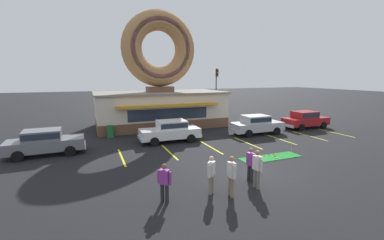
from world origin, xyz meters
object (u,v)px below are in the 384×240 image
(pedestrian_hooded_kid, at_px, (211,173))
(pedestrian_clipboard_woman, at_px, (164,181))
(putting_flag_pin, at_px, (292,147))
(trash_bin, at_px, (111,131))
(car_white, at_px, (170,130))
(car_silver, at_px, (256,124))
(pedestrian_leather_jacket_man, at_px, (251,163))
(pedestrian_blue_sweater_man, at_px, (231,174))
(pedestrian_beanie_man, at_px, (257,167))
(golf_ball, at_px, (256,160))
(car_grey, at_px, (45,141))
(traffic_light_pole, at_px, (216,86))
(car_red, at_px, (305,119))

(pedestrian_hooded_kid, height_order, pedestrian_clipboard_woman, pedestrian_hooded_kid)
(putting_flag_pin, relative_size, trash_bin, 0.56)
(trash_bin, bearing_deg, car_white, -36.98)
(trash_bin, bearing_deg, pedestrian_hooded_kid, -75.75)
(car_silver, bearing_deg, pedestrian_leather_jacket_man, -127.33)
(pedestrian_blue_sweater_man, xyz_separation_m, pedestrian_beanie_man, (1.44, 0.27, 0.01))
(golf_ball, xyz_separation_m, pedestrian_hooded_kid, (-4.33, -2.84, 0.85))
(car_grey, xyz_separation_m, traffic_light_pole, (17.46, 10.75, 2.84))
(car_red, distance_m, pedestrian_beanie_man, 15.36)
(pedestrian_hooded_kid, bearing_deg, car_silver, 45.50)
(car_red, bearing_deg, car_grey, -179.04)
(pedestrian_hooded_kid, relative_size, pedestrian_leather_jacket_man, 1.00)
(putting_flag_pin, xyz_separation_m, pedestrian_hooded_kid, (-7.16, -3.05, 0.46))
(car_red, height_order, pedestrian_leather_jacket_man, pedestrian_leather_jacket_man)
(putting_flag_pin, bearing_deg, pedestrian_blue_sweater_man, -151.25)
(car_grey, bearing_deg, pedestrian_leather_jacket_man, -41.12)
(car_silver, xyz_separation_m, trash_bin, (-11.56, 3.34, -0.37))
(trash_bin, bearing_deg, car_grey, -141.35)
(pedestrian_clipboard_woman, xyz_separation_m, pedestrian_beanie_man, (4.10, -0.24, 0.09))
(car_white, relative_size, pedestrian_beanie_man, 2.68)
(pedestrian_leather_jacket_man, xyz_separation_m, pedestrian_clipboard_woman, (-4.25, -0.45, -0.03))
(car_grey, distance_m, car_white, 8.23)
(car_silver, distance_m, pedestrian_hooded_kid, 12.15)
(car_grey, distance_m, trash_bin, 5.35)
(pedestrian_leather_jacket_man, height_order, trash_bin, pedestrian_leather_jacket_man)
(car_red, relative_size, pedestrian_leather_jacket_man, 2.82)
(pedestrian_beanie_man, bearing_deg, car_red, 37.28)
(car_red, bearing_deg, putting_flag_pin, -139.99)
(car_grey, relative_size, car_silver, 1.00)
(pedestrian_blue_sweater_man, relative_size, pedestrian_beanie_man, 0.99)
(golf_ball, xyz_separation_m, car_white, (-3.32, 6.11, 0.82))
(car_grey, bearing_deg, pedestrian_clipboard_woman, -59.14)
(pedestrian_clipboard_woman, distance_m, traffic_light_pole, 23.16)
(car_silver, height_order, pedestrian_hooded_kid, pedestrian_hooded_kid)
(car_white, height_order, pedestrian_leather_jacket_man, pedestrian_leather_jacket_man)
(car_white, distance_m, trash_bin, 5.10)
(golf_ball, height_order, car_grey, car_grey)
(pedestrian_blue_sweater_man, bearing_deg, pedestrian_beanie_man, 10.52)
(trash_bin, bearing_deg, pedestrian_clipboard_woman, -85.09)
(car_white, relative_size, pedestrian_blue_sweater_man, 2.70)
(pedestrian_clipboard_woman, bearing_deg, car_silver, 39.52)
(pedestrian_clipboard_woman, bearing_deg, trash_bin, 94.91)
(car_grey, height_order, pedestrian_beanie_man, pedestrian_beanie_man)
(putting_flag_pin, bearing_deg, car_silver, 76.49)
(pedestrian_blue_sweater_man, height_order, pedestrian_clipboard_woman, pedestrian_blue_sweater_man)
(trash_bin, distance_m, traffic_light_pole, 15.56)
(golf_ball, relative_size, putting_flag_pin, 0.08)
(pedestrian_leather_jacket_man, bearing_deg, car_silver, 52.67)
(car_white, relative_size, trash_bin, 4.71)
(golf_ball, bearing_deg, car_white, 118.55)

